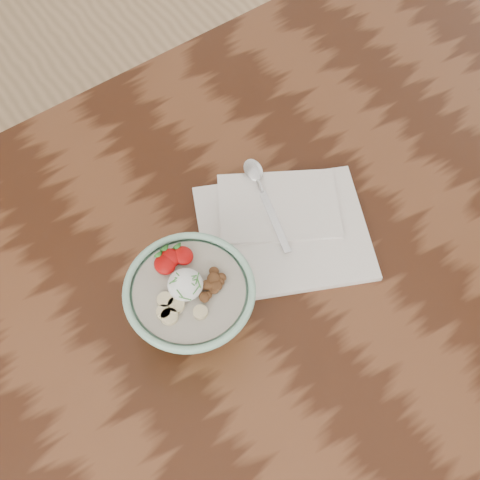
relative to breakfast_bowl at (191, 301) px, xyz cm
name	(u,v)px	position (x,y,z in cm)	size (l,w,h in cm)	color
table	(247,293)	(11.22, 2.42, -15.27)	(160.00, 90.00, 75.00)	#371A0D
breakfast_bowl	(191,301)	(0.00, 0.00, 0.00)	(17.64, 17.64, 11.72)	#91C3A7
napkin	(282,227)	(19.52, 4.73, -5.31)	(31.94, 29.60, 1.57)	white
spoon	(258,182)	(20.80, 12.87, -4.00)	(7.07, 17.93, 0.95)	silver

